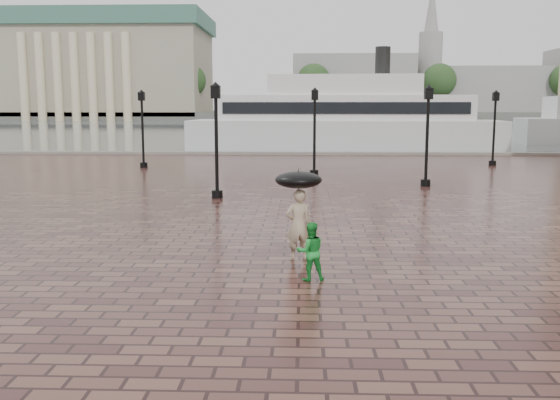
% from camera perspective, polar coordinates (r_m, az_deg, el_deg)
% --- Properties ---
extents(ground, '(300.00, 300.00, 0.00)m').
position_cam_1_polar(ground, '(15.09, 12.06, -5.52)').
color(ground, '#331817').
rests_on(ground, ground).
extents(harbour_water, '(240.00, 240.00, 0.00)m').
position_cam_1_polar(harbour_water, '(106.50, 3.49, 6.69)').
color(harbour_water, '#454E53').
rests_on(harbour_water, ground).
extents(quay_edge, '(80.00, 0.60, 0.30)m').
position_cam_1_polar(quay_edge, '(46.62, 5.29, 4.14)').
color(quay_edge, slate).
rests_on(quay_edge, ground).
extents(far_shore, '(300.00, 60.00, 2.00)m').
position_cam_1_polar(far_shore, '(174.45, 2.94, 7.79)').
color(far_shore, '#4C4C47').
rests_on(far_shore, ground).
extents(museum, '(57.00, 32.50, 26.00)m').
position_cam_1_polar(museum, '(167.74, -16.51, 11.83)').
color(museum, gray).
rests_on(museum, ground).
extents(distant_skyline, '(102.50, 22.00, 33.00)m').
position_cam_1_polar(distant_skyline, '(172.16, 19.51, 10.11)').
color(distant_skyline, gray).
rests_on(distant_skyline, ground).
extents(far_trees, '(188.00, 8.00, 13.50)m').
position_cam_1_polar(far_trees, '(152.54, 3.09, 10.83)').
color(far_trees, '#2D2119').
rests_on(far_trees, ground).
extents(street_lamps, '(21.44, 14.44, 4.40)m').
position_cam_1_polar(street_lamps, '(32.05, 3.91, 6.28)').
color(street_lamps, black).
rests_on(street_lamps, ground).
extents(adult_pedestrian, '(0.71, 0.57, 1.70)m').
position_cam_1_polar(adult_pedestrian, '(14.76, 1.68, -2.28)').
color(adult_pedestrian, tan).
rests_on(adult_pedestrian, ground).
extents(child_pedestrian, '(0.68, 0.58, 1.24)m').
position_cam_1_polar(child_pedestrian, '(13.10, 2.80, -4.72)').
color(child_pedestrian, green).
rests_on(child_pedestrian, ground).
extents(ferry_near, '(25.55, 7.62, 8.27)m').
position_cam_1_polar(ferry_near, '(51.72, 5.89, 7.34)').
color(ferry_near, '#BABABA').
rests_on(ferry_near, ground).
extents(umbrella, '(1.10, 1.10, 1.14)m').
position_cam_1_polar(umbrella, '(14.59, 1.70, 1.85)').
color(umbrella, black).
rests_on(umbrella, ground).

